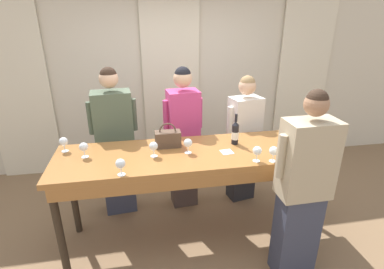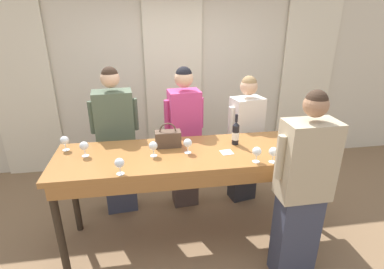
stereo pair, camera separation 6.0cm
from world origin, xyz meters
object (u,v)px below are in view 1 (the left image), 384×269
handbag (168,139)px  wine_glass_back_right (257,151)px  guest_olive_jacket (115,143)px  host_pouring (303,190)px  guest_cream_sweater (244,139)px  wine_glass_front_right (120,164)px  wine_glass_center_right (295,146)px  wine_glass_center_mid (307,135)px  wine_glass_near_host (84,147)px  wine_glass_back_left (188,143)px  wine_bottle (235,133)px  wine_glass_front_left (274,151)px  guest_pink_top (183,138)px  wine_glass_back_mid (154,147)px  wine_glass_front_mid (64,142)px  tasting_bar (194,162)px  wine_glass_center_left (312,141)px

handbag → wine_glass_back_right: bearing=-31.6°
guest_olive_jacket → host_pouring: (1.64, -1.29, -0.00)m
guest_cream_sweater → wine_glass_front_right: bearing=-145.3°
wine_glass_center_right → guest_cream_sweater: 0.99m
wine_glass_center_mid → guest_olive_jacket: size_ratio=0.08×
handbag → guest_cream_sweater: size_ratio=0.16×
wine_glass_center_mid → wine_glass_near_host: (-2.22, 0.08, 0.00)m
wine_glass_back_left → host_pouring: host_pouring is taller
wine_glass_back_left → host_pouring: size_ratio=0.08×
wine_bottle → handbag: size_ratio=1.25×
wine_glass_center_right → guest_olive_jacket: guest_olive_jacket is taller
wine_glass_center_mid → wine_glass_near_host: bearing=177.9°
wine_glass_front_left → wine_glass_near_host: bearing=166.9°
wine_glass_back_left → wine_glass_back_right: (0.59, -0.29, 0.00)m
wine_bottle → wine_glass_center_right: bearing=-38.6°
wine_glass_near_host → guest_olive_jacket: size_ratio=0.08×
wine_glass_back_right → host_pouring: 0.51m
guest_pink_top → wine_glass_front_right: bearing=-124.1°
guest_pink_top → wine_glass_back_mid: bearing=-119.0°
wine_glass_back_right → guest_pink_top: bearing=119.0°
wine_glass_back_right → guest_cream_sweater: guest_cream_sweater is taller
handbag → wine_glass_front_mid: bearing=176.3°
wine_bottle → wine_glass_back_mid: 0.86m
tasting_bar → wine_bottle: wine_bottle is taller
wine_glass_center_left → guest_cream_sweater: size_ratio=0.09×
wine_glass_center_mid → wine_glass_back_mid: 1.58m
wine_glass_center_mid → guest_pink_top: 1.39m
wine_glass_front_mid → wine_glass_center_left: 2.44m
handbag → wine_glass_center_left: size_ratio=1.75×
wine_glass_back_right → guest_pink_top: 1.13m
tasting_bar → wine_glass_front_mid: 1.29m
wine_glass_center_mid → wine_glass_back_mid: bearing=-179.3°
wine_glass_front_right → wine_glass_back_mid: (0.29, 0.30, 0.00)m
wine_glass_center_left → wine_glass_center_mid: size_ratio=1.00×
wine_glass_back_left → wine_glass_near_host: size_ratio=1.00×
handbag → wine_glass_back_mid: handbag is taller
wine_glass_front_right → wine_glass_center_mid: 1.90m
wine_glass_front_right → handbag: bearing=48.5°
wine_glass_center_right → wine_glass_back_right: 0.40m
wine_glass_center_left → host_pouring: bearing=-124.8°
wine_glass_back_left → guest_cream_sweater: bearing=39.7°
wine_glass_front_left → wine_glass_back_right: size_ratio=1.00×
host_pouring → tasting_bar: bearing=144.3°
guest_pink_top → wine_glass_center_mid: bearing=-29.7°
wine_glass_front_mid → guest_olive_jacket: size_ratio=0.08×
wine_glass_front_mid → wine_glass_center_left: same height
wine_glass_center_left → guest_cream_sweater: bearing=114.9°
wine_glass_front_left → wine_glass_back_left: (-0.74, 0.32, 0.00)m
tasting_bar → guest_pink_top: size_ratio=1.52×
wine_glass_center_right → wine_glass_front_right: bearing=-177.2°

